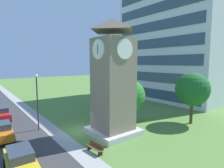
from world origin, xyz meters
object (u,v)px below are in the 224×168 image
Objects in this scene: street_lamp at (37,96)px; parked_car_red at (1,113)px; park_bench at (95,147)px; tree_by_building at (192,89)px; tree_near_tower at (128,96)px; parked_car_yellow at (21,162)px; parked_car_orange at (2,131)px; clock_tower at (113,84)px.

parked_car_red is (-6.88, -2.81, -3.01)m from street_lamp.
tree_by_building reaches higher than park_bench.
parked_car_yellow is (3.18, -12.81, -2.69)m from tree_near_tower.
parked_car_orange and parked_car_yellow have the same top height.
park_bench is 0.29× the size of street_lamp.
park_bench is 9.32m from street_lamp.
park_bench is 0.29× the size of tree_by_building.
clock_tower reaches higher than tree_near_tower.
parked_car_orange is at bearing -113.95° from tree_by_building.
tree_by_building is (0.88, 13.60, 3.86)m from park_bench.
street_lamp is (-5.99, -6.01, -1.55)m from clock_tower.
clock_tower is 1.88× the size of tree_by_building.
parked_car_yellow is at bearing -79.24° from clock_tower.
tree_by_building is at bearing 54.13° from tree_near_tower.
tree_by_building is at bearing 71.73° from clock_tower.
tree_near_tower is (4.59, 9.43, -0.32)m from street_lamp.
park_bench is 5.69m from parked_car_yellow.
parked_car_yellow is at bearing -23.48° from street_lamp.
street_lamp is at bearing -164.82° from park_bench.
park_bench is 8.67m from tree_near_tower.
parked_car_red and parked_car_orange have the same top height.
parked_car_orange is (-5.41, -9.65, -4.57)m from clock_tower.
parked_car_orange is at bearing -80.91° from street_lamp.
park_bench is 14.16m from tree_by_building.
parked_car_orange is (-8.67, -19.52, -3.46)m from tree_by_building.
tree_by_building is 21.63m from parked_car_orange.
street_lamp is 10.50m from tree_near_tower.
park_bench is at bearing 15.18° from street_lamp.
tree_by_building is 1.35× the size of parked_car_red.
tree_by_building is 24.92m from parked_car_red.
tree_by_building is 19.61m from parked_car_yellow.
street_lamp is at bearing -120.23° from tree_by_building.
tree_by_building is at bearing 66.05° from parked_car_orange.
clock_tower is at bearing 60.73° from parked_car_orange.
street_lamp reaches higher than tree_near_tower.
street_lamp reaches higher than parked_car_yellow.
tree_by_building is at bearing 85.62° from parked_car_yellow.
tree_by_building is at bearing 86.30° from park_bench.
park_bench is 0.45× the size of parked_car_orange.
clock_tower is at bearing -67.80° from tree_near_tower.
tree_near_tower is at bearing 46.87° from parked_car_red.
parked_car_yellow is at bearing -94.38° from tree_by_building.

